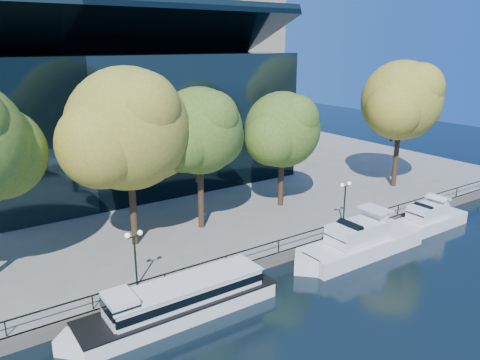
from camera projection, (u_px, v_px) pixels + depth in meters
ground at (252, 298)px, 32.65m from camera, size 160.00×160.00×0.00m
promenade at (90, 175)px, 61.29m from camera, size 90.00×67.08×1.00m
railing at (226, 256)px, 34.68m from camera, size 88.20×0.08×0.99m
convention_building at (61, 122)px, 53.22m from camera, size 50.00×24.57×21.43m
tour_boat at (175, 301)px, 30.09m from camera, size 14.68×3.28×2.79m
cruiser_near at (357, 242)px, 38.92m from camera, size 13.12×3.38×3.80m
cruiser_far at (427, 219)px, 44.46m from camera, size 9.68×2.68×3.16m
tree_2 at (131, 131)px, 36.57m from camera, size 12.10×9.92×14.54m
tree_3 at (201, 133)px, 40.28m from camera, size 9.43×7.73×12.64m
tree_4 at (284, 131)px, 46.31m from camera, size 9.41×7.71×11.65m
tree_5 at (403, 102)px, 52.21m from camera, size 11.09×9.10×14.40m
lamp_1 at (134, 246)px, 31.54m from camera, size 1.26×0.36×4.03m
lamp_2 at (345, 193)px, 42.53m from camera, size 1.26×0.36×4.03m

